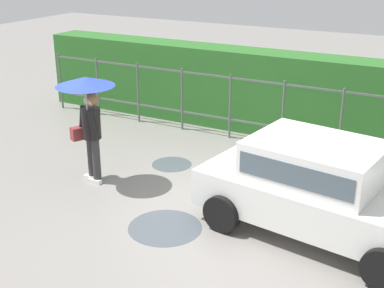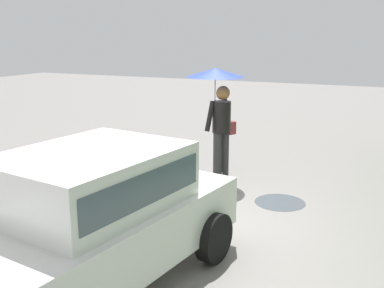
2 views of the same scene
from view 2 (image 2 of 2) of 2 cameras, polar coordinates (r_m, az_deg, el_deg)
ground_plane at (r=6.65m, az=-4.48°, el=-9.94°), size 40.00×40.00×0.00m
car at (r=4.95m, az=-12.87°, el=-8.61°), size 3.92×2.30×1.48m
pedestrian at (r=8.46m, az=3.29°, el=5.76°), size 1.05×1.05×2.04m
puddle_near at (r=7.40m, az=-8.81°, el=-7.58°), size 1.18×1.18×0.00m
puddle_far at (r=7.59m, az=10.83°, el=-7.10°), size 0.81×0.81×0.00m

